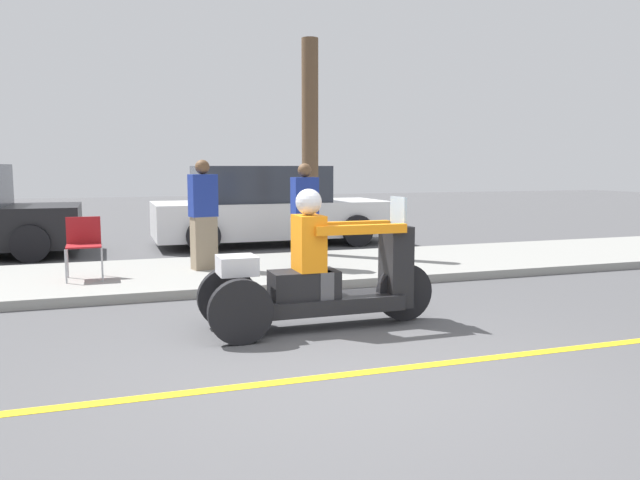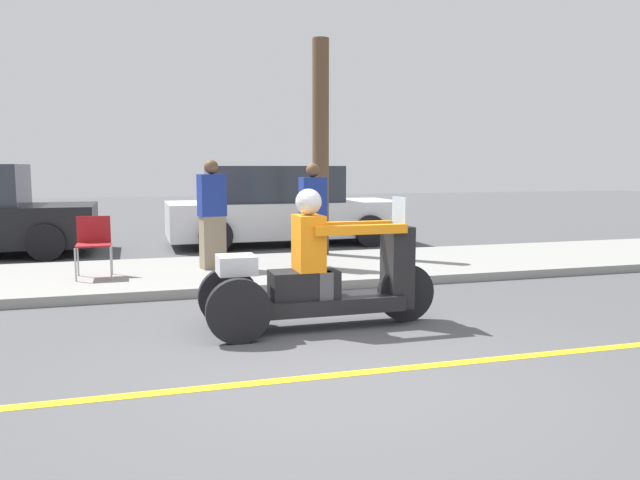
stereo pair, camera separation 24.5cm
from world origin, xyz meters
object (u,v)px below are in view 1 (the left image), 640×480
(spectator_near_curb, at_px, (305,218))
(tree_trunk, at_px, (310,148))
(motorcycle_trike, at_px, (320,279))
(spectator_end_of_line, at_px, (203,217))
(parked_car_lot_right, at_px, (268,208))
(folding_chair_curbside, at_px, (84,241))

(spectator_near_curb, xyz_separation_m, tree_trunk, (0.53, 1.38, 1.06))
(motorcycle_trike, height_order, spectator_end_of_line, spectator_end_of_line)
(spectator_end_of_line, distance_m, tree_trunk, 2.43)
(motorcycle_trike, bearing_deg, tree_trunk, 73.28)
(spectator_end_of_line, bearing_deg, spectator_near_curb, -14.72)
(spectator_near_curb, distance_m, tree_trunk, 1.82)
(parked_car_lot_right, height_order, tree_trunk, tree_trunk)
(spectator_end_of_line, bearing_deg, tree_trunk, 27.33)
(motorcycle_trike, xyz_separation_m, spectator_near_curb, (0.75, 2.89, 0.37))
(spectator_end_of_line, bearing_deg, folding_chair_curbside, -171.90)
(motorcycle_trike, distance_m, parked_car_lot_right, 6.85)
(folding_chair_curbside, xyz_separation_m, parked_car_lot_right, (3.46, 3.72, 0.14))
(motorcycle_trike, relative_size, tree_trunk, 0.67)
(spectator_near_curb, height_order, folding_chair_curbside, spectator_near_curb)
(spectator_end_of_line, relative_size, folding_chair_curbside, 1.94)
(folding_chair_curbside, bearing_deg, spectator_near_curb, -2.66)
(spectator_near_curb, distance_m, folding_chair_curbside, 3.07)
(motorcycle_trike, distance_m, spectator_end_of_line, 3.36)
(motorcycle_trike, height_order, folding_chair_curbside, motorcycle_trike)
(spectator_near_curb, height_order, spectator_end_of_line, spectator_end_of_line)
(parked_car_lot_right, xyz_separation_m, tree_trunk, (0.13, -2.47, 1.16))
(motorcycle_trike, height_order, spectator_near_curb, spectator_near_curb)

